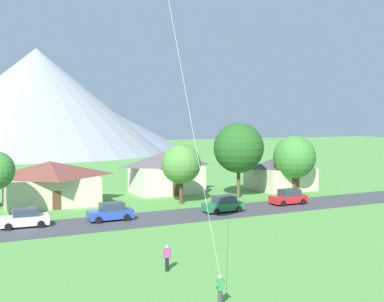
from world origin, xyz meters
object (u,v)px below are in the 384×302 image
(house_rightmost, at_px, (280,172))
(tree_near_right, at_px, (294,157))
(house_left_center, at_px, (166,171))
(tree_center, at_px, (239,148))
(tree_near_left, at_px, (181,164))
(parked_car_red_mid_east, at_px, (289,197))
(parked_car_green_west_end, at_px, (223,204))
(watcher_person, at_px, (167,257))
(parked_car_blue_east_end, at_px, (111,212))
(house_right_center, at_px, (50,182))
(parked_car_white_mid_west, at_px, (24,218))

(house_rightmost, distance_m, tree_near_right, 4.41)
(house_left_center, distance_m, tree_center, 10.41)
(tree_near_left, bearing_deg, parked_car_red_mid_east, -29.71)
(tree_near_right, bearing_deg, tree_near_left, -176.90)
(parked_car_green_west_end, distance_m, parked_car_red_mid_east, 8.95)
(tree_near_right, xyz_separation_m, parked_car_red_mid_east, (-6.18, -6.95, -3.88))
(parked_car_red_mid_east, xyz_separation_m, watcher_person, (-21.70, -16.01, 0.01))
(parked_car_red_mid_east, distance_m, parked_car_blue_east_end, 20.60)
(tree_near_left, xyz_separation_m, parked_car_green_west_end, (1.68, -6.82, -3.70))
(house_right_center, distance_m, house_rightmost, 30.84)
(parked_car_blue_east_end, relative_size, watcher_person, 2.52)
(house_right_center, relative_size, house_rightmost, 1.33)
(house_right_center, height_order, parked_car_red_mid_east, house_right_center)
(watcher_person, bearing_deg, house_left_center, 67.18)
(house_rightmost, distance_m, tree_near_left, 17.98)
(tree_near_left, distance_m, watcher_person, 24.96)
(house_left_center, distance_m, tree_near_left, 8.61)
(parked_car_white_mid_west, bearing_deg, tree_near_left, 16.40)
(parked_car_white_mid_west, xyz_separation_m, parked_car_blue_east_end, (7.71, -0.59, 0.00))
(house_right_center, xyz_separation_m, parked_car_green_west_end, (15.24, -13.05, -1.68))
(parked_car_red_mid_east, bearing_deg, house_left_center, 121.96)
(tree_near_left, relative_size, parked_car_red_mid_east, 1.63)
(parked_car_red_mid_east, bearing_deg, house_right_center, 153.06)
(house_right_center, height_order, parked_car_green_west_end, house_right_center)
(parked_car_blue_east_end, xyz_separation_m, watcher_person, (-1.10, -16.25, 0.01))
(house_rightmost, relative_size, parked_car_blue_east_end, 1.91)
(parked_car_green_west_end, bearing_deg, house_left_center, 90.09)
(house_rightmost, height_order, parked_car_red_mid_east, house_rightmost)
(tree_center, bearing_deg, parked_car_green_west_end, -130.28)
(tree_center, distance_m, parked_car_red_mid_east, 9.02)
(tree_center, relative_size, parked_car_white_mid_west, 2.17)
(tree_near_right, height_order, parked_car_white_mid_west, tree_near_right)
(watcher_person, bearing_deg, tree_near_right, 39.48)
(house_right_center, distance_m, parked_car_green_west_end, 20.13)
(house_right_center, bearing_deg, tree_near_left, -24.67)
(house_left_center, bearing_deg, watcher_person, -112.82)
(tree_near_left, xyz_separation_m, tree_near_right, (16.77, 0.91, 0.18))
(tree_near_left, distance_m, tree_near_right, 16.79)
(parked_car_blue_east_end, height_order, watcher_person, parked_car_blue_east_end)
(tree_near_right, relative_size, watcher_person, 4.51)
(tree_center, height_order, parked_car_red_mid_east, tree_center)
(tree_center, distance_m, parked_car_green_west_end, 11.37)
(parked_car_green_west_end, bearing_deg, tree_center, 49.72)
(house_left_center, distance_m, parked_car_blue_east_end, 18.39)
(house_left_center, bearing_deg, tree_center, -48.58)
(house_left_center, bearing_deg, house_rightmost, -13.21)
(parked_car_red_mid_east, bearing_deg, parked_car_blue_east_end, 179.33)
(house_rightmost, height_order, parked_car_white_mid_west, house_rightmost)
(tree_near_right, height_order, parked_car_green_west_end, tree_near_right)
(parked_car_white_mid_west, bearing_deg, tree_center, 13.21)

